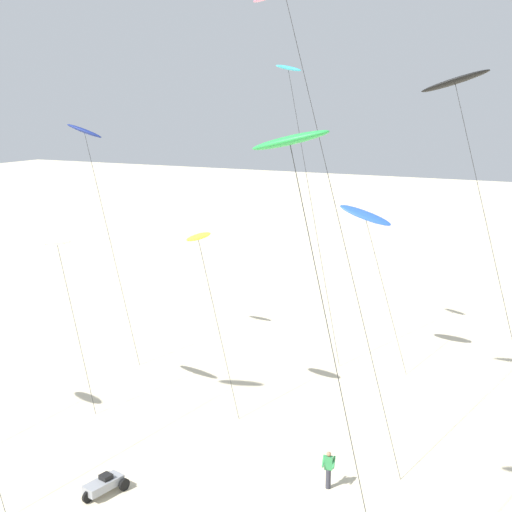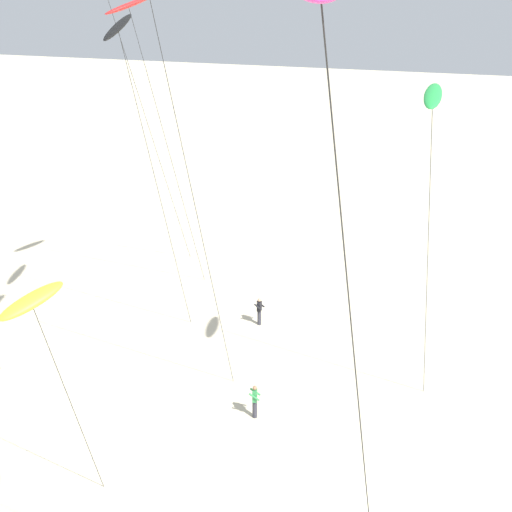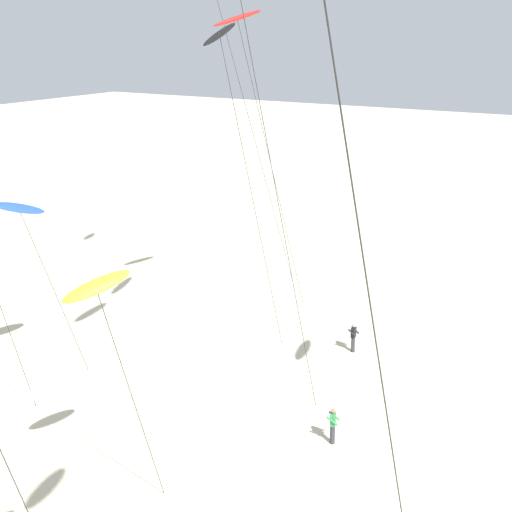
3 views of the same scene
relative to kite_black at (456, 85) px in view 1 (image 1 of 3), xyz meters
name	(u,v)px [view 1 (image 1 of 3)]	position (x,y,z in m)	size (l,w,h in m)	color
kite_black	(456,85)	(0.00, 0.00, 0.00)	(6.41, 1.21, 17.47)	black
kite_white	(57,244)	(-18.44, -5.74, -7.83)	(3.75, 1.93, 9.36)	white
kite_blue	(365,216)	(-6.16, 6.95, -7.34)	(4.63, 1.11, 10.11)	blue
kite_green	(291,146)	(-1.86, -13.94, -1.95)	(5.01, 0.92, 15.26)	green
kite_cyan	(289,74)	(-11.00, 6.56, 0.88)	(4.95, 1.27, 18.18)	#33BFE0
kite_navy	(85,134)	(-22.14, 1.23, -2.62)	(5.09, 1.04, 14.74)	navy
kite_yellow	(198,238)	(-11.76, -2.87, -7.46)	(3.63, 1.68, 9.81)	yellow
kite_flyer_nearest	(328,469)	(-2.88, -7.35, -15.76)	(0.63, 0.61, 1.67)	#33333D
beach_buggy	(104,484)	(-11.05, -11.89, -16.22)	(1.23, 2.12, 0.82)	gray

